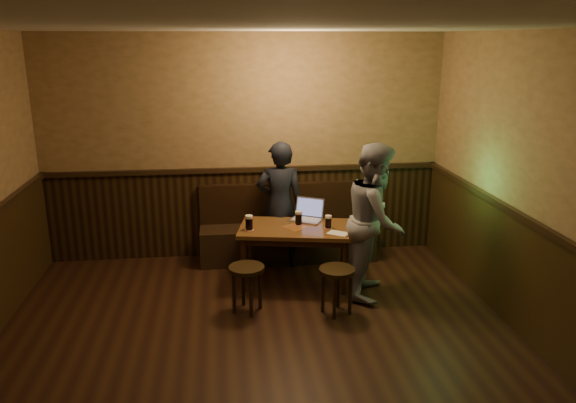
{
  "coord_description": "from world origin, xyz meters",
  "views": [
    {
      "loc": [
        -0.3,
        -3.95,
        2.71
      ],
      "look_at": [
        0.41,
        1.89,
        1.0
      ],
      "focal_mm": 35.0,
      "sensor_mm": 36.0,
      "label": 1
    }
  ],
  "objects_px": {
    "pint_mid": "(299,218)",
    "person_suit": "(280,205)",
    "pub_table": "(296,234)",
    "stool_left": "(247,276)",
    "person_grey": "(376,220)",
    "laptop": "(308,214)",
    "bench": "(287,235)",
    "pint_left": "(249,223)",
    "pint_right": "(328,222)",
    "stool_right": "(337,278)"
  },
  "relations": [
    {
      "from": "pint_mid",
      "to": "person_suit",
      "type": "bearing_deg",
      "value": 110.49
    },
    {
      "from": "pint_mid",
      "to": "pub_table",
      "type": "bearing_deg",
      "value": -120.18
    },
    {
      "from": "bench",
      "to": "pint_right",
      "type": "height_order",
      "value": "bench"
    },
    {
      "from": "pint_right",
      "to": "stool_left",
      "type": "bearing_deg",
      "value": -149.17
    },
    {
      "from": "person_grey",
      "to": "laptop",
      "type": "bearing_deg",
      "value": 67.44
    },
    {
      "from": "pub_table",
      "to": "stool_left",
      "type": "relative_size",
      "value": 2.78
    },
    {
      "from": "stool_left",
      "to": "person_suit",
      "type": "xyz_separation_m",
      "value": [
        0.47,
        1.17,
        0.39
      ]
    },
    {
      "from": "laptop",
      "to": "person_grey",
      "type": "relative_size",
      "value": 0.26
    },
    {
      "from": "pub_table",
      "to": "pint_left",
      "type": "relative_size",
      "value": 8.02
    },
    {
      "from": "stool_right",
      "to": "laptop",
      "type": "height_order",
      "value": "laptop"
    },
    {
      "from": "pub_table",
      "to": "person_suit",
      "type": "bearing_deg",
      "value": 114.34
    },
    {
      "from": "stool_left",
      "to": "person_grey",
      "type": "height_order",
      "value": "person_grey"
    },
    {
      "from": "stool_left",
      "to": "person_grey",
      "type": "distance_m",
      "value": 1.51
    },
    {
      "from": "bench",
      "to": "pint_right",
      "type": "distance_m",
      "value": 1.01
    },
    {
      "from": "pub_table",
      "to": "stool_left",
      "type": "height_order",
      "value": "pub_table"
    },
    {
      "from": "pint_left",
      "to": "laptop",
      "type": "height_order",
      "value": "laptop"
    },
    {
      "from": "pub_table",
      "to": "pint_right",
      "type": "distance_m",
      "value": 0.4
    },
    {
      "from": "pint_right",
      "to": "person_grey",
      "type": "bearing_deg",
      "value": -31.88
    },
    {
      "from": "stool_left",
      "to": "pint_mid",
      "type": "relative_size",
      "value": 3.03
    },
    {
      "from": "pint_right",
      "to": "stool_right",
      "type": "bearing_deg",
      "value": -93.6
    },
    {
      "from": "pint_left",
      "to": "person_grey",
      "type": "distance_m",
      "value": 1.39
    },
    {
      "from": "stool_right",
      "to": "pint_left",
      "type": "distance_m",
      "value": 1.2
    },
    {
      "from": "pub_table",
      "to": "person_grey",
      "type": "bearing_deg",
      "value": -13.29
    },
    {
      "from": "bench",
      "to": "laptop",
      "type": "distance_m",
      "value": 0.68
    },
    {
      "from": "bench",
      "to": "pub_table",
      "type": "xyz_separation_m",
      "value": [
        0.0,
        -0.76,
        0.27
      ]
    },
    {
      "from": "stool_left",
      "to": "stool_right",
      "type": "xyz_separation_m",
      "value": [
        0.9,
        -0.16,
        -0.0
      ]
    },
    {
      "from": "pub_table",
      "to": "pint_right",
      "type": "height_order",
      "value": "pint_right"
    },
    {
      "from": "pub_table",
      "to": "pint_mid",
      "type": "distance_m",
      "value": 0.19
    },
    {
      "from": "laptop",
      "to": "person_grey",
      "type": "height_order",
      "value": "person_grey"
    },
    {
      "from": "laptop",
      "to": "person_suit",
      "type": "distance_m",
      "value": 0.4
    },
    {
      "from": "pint_mid",
      "to": "person_suit",
      "type": "distance_m",
      "value": 0.47
    },
    {
      "from": "pint_left",
      "to": "pint_right",
      "type": "relative_size",
      "value": 1.13
    },
    {
      "from": "person_suit",
      "to": "bench",
      "type": "bearing_deg",
      "value": -113.24
    },
    {
      "from": "pint_mid",
      "to": "person_suit",
      "type": "relative_size",
      "value": 0.1
    },
    {
      "from": "stool_right",
      "to": "pub_table",
      "type": "bearing_deg",
      "value": 110.93
    },
    {
      "from": "pub_table",
      "to": "pint_mid",
      "type": "xyz_separation_m",
      "value": [
        0.04,
        0.08,
        0.17
      ]
    },
    {
      "from": "stool_left",
      "to": "person_grey",
      "type": "xyz_separation_m",
      "value": [
        1.41,
        0.28,
        0.45
      ]
    },
    {
      "from": "pint_left",
      "to": "person_grey",
      "type": "xyz_separation_m",
      "value": [
        1.35,
        -0.34,
        0.08
      ]
    },
    {
      "from": "stool_right",
      "to": "person_grey",
      "type": "height_order",
      "value": "person_grey"
    },
    {
      "from": "pint_left",
      "to": "pint_right",
      "type": "height_order",
      "value": "pint_left"
    },
    {
      "from": "pint_left",
      "to": "pint_mid",
      "type": "relative_size",
      "value": 1.05
    },
    {
      "from": "pint_left",
      "to": "person_grey",
      "type": "height_order",
      "value": "person_grey"
    },
    {
      "from": "stool_right",
      "to": "pint_left",
      "type": "xyz_separation_m",
      "value": [
        -0.84,
        0.78,
        0.36
      ]
    },
    {
      "from": "stool_left",
      "to": "pint_left",
      "type": "bearing_deg",
      "value": 83.87
    },
    {
      "from": "stool_left",
      "to": "laptop",
      "type": "bearing_deg",
      "value": 49.8
    },
    {
      "from": "laptop",
      "to": "person_grey",
      "type": "distance_m",
      "value": 0.91
    },
    {
      "from": "person_grey",
      "to": "stool_left",
      "type": "bearing_deg",
      "value": 123.29
    },
    {
      "from": "bench",
      "to": "stool_right",
      "type": "xyz_separation_m",
      "value": [
        0.31,
        -1.57,
        0.08
      ]
    },
    {
      "from": "pint_mid",
      "to": "pint_right",
      "type": "height_order",
      "value": "pint_mid"
    },
    {
      "from": "pint_left",
      "to": "person_suit",
      "type": "distance_m",
      "value": 0.69
    }
  ]
}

